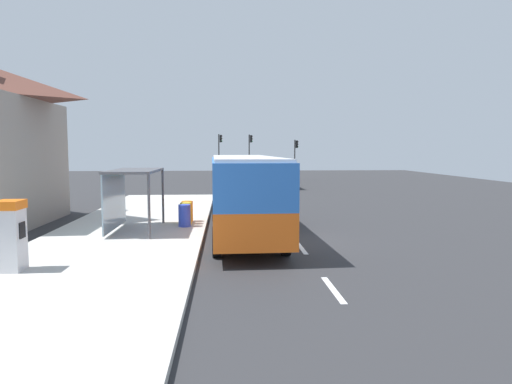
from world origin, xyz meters
TOP-DOWN VIEW (x-y plane):
  - ground_plane at (0.00, 14.00)m, footprint 56.00×92.00m
  - sidewalk_platform at (-6.40, 2.00)m, footprint 6.20×30.00m
  - lane_stripe_seg_0 at (0.25, -6.00)m, footprint 0.16×2.20m
  - lane_stripe_seg_1 at (0.25, -1.00)m, footprint 0.16×2.20m
  - lane_stripe_seg_2 at (0.25, 4.00)m, footprint 0.16×2.20m
  - lane_stripe_seg_3 at (0.25, 9.00)m, footprint 0.16×2.20m
  - lane_stripe_seg_4 at (0.25, 14.00)m, footprint 0.16×2.20m
  - lane_stripe_seg_5 at (0.25, 19.00)m, footprint 0.16×2.20m
  - lane_stripe_seg_6 at (0.25, 24.00)m, footprint 0.16×2.20m
  - lane_stripe_seg_7 at (0.25, 29.00)m, footprint 0.16×2.20m
  - bus at (-1.71, 1.52)m, footprint 2.82×11.08m
  - white_van at (2.20, 24.77)m, footprint 2.15×5.25m
  - sedan_near at (2.30, 39.55)m, footprint 2.03×4.49m
  - sedan_far at (2.30, 29.89)m, footprint 1.95×4.45m
  - ticket_machine at (-8.27, -4.28)m, footprint 0.66×0.76m
  - recycling_bin_blue at (-4.20, 2.78)m, footprint 0.52×0.52m
  - recycling_bin_yellow at (-4.20, 3.48)m, footprint 0.52×0.52m
  - recycling_bin_orange at (-4.20, 4.18)m, footprint 0.52×0.52m
  - traffic_light_near_side at (5.50, 35.14)m, footprint 0.49×0.28m
  - traffic_light_far_side at (-3.10, 35.94)m, footprint 0.49×0.28m
  - traffic_light_median at (0.40, 36.74)m, footprint 0.49×0.28m
  - bus_shelter at (-6.41, 1.95)m, footprint 1.80×4.00m

SIDE VIEW (x-z plane):
  - ground_plane at x=0.00m, z-range -0.04..0.00m
  - lane_stripe_seg_0 at x=0.25m, z-range 0.00..0.01m
  - lane_stripe_seg_1 at x=0.25m, z-range 0.00..0.01m
  - lane_stripe_seg_2 at x=0.25m, z-range 0.00..0.01m
  - lane_stripe_seg_3 at x=0.25m, z-range 0.00..0.01m
  - lane_stripe_seg_4 at x=0.25m, z-range 0.00..0.01m
  - lane_stripe_seg_5 at x=0.25m, z-range 0.00..0.01m
  - lane_stripe_seg_6 at x=0.25m, z-range 0.00..0.01m
  - lane_stripe_seg_7 at x=0.25m, z-range 0.00..0.01m
  - sidewalk_platform at x=-6.40m, z-range 0.00..0.18m
  - recycling_bin_blue at x=-4.20m, z-range 0.18..1.13m
  - recycling_bin_yellow at x=-4.20m, z-range 0.18..1.13m
  - recycling_bin_orange at x=-4.20m, z-range 0.18..1.13m
  - sedan_near at x=2.30m, z-range 0.03..1.55m
  - sedan_far at x=2.30m, z-range 0.03..1.55m
  - ticket_machine at x=-8.27m, z-range 0.20..2.14m
  - white_van at x=2.20m, z-range 0.19..2.49m
  - bus at x=-1.71m, z-range 0.24..3.45m
  - bus_shelter at x=-6.41m, z-range 0.85..3.35m
  - traffic_light_near_side at x=5.50m, z-range 0.78..5.38m
  - traffic_light_far_side at x=-3.10m, z-range 0.85..6.08m
  - traffic_light_median at x=0.40m, z-range 0.85..6.08m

